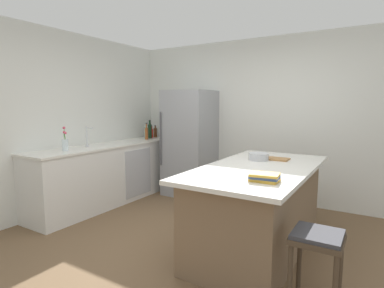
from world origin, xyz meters
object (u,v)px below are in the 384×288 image
refrigerator (190,143)px  sink_faucet (87,136)px  cutting_board (274,159)px  flower_vase (65,143)px  wine_bottle (150,131)px  vinegar_bottle (147,133)px  gin_bottle (146,132)px  cookbook_stack (265,177)px  bar_stool (317,247)px  kitchen_island (258,207)px  hot_sauce_bottle (152,133)px  mixing_bowl (259,157)px  syrup_bottle (155,132)px

refrigerator → sink_faucet: refrigerator is taller
cutting_board → flower_vase: bearing=-159.0°
wine_bottle → vinegar_bottle: size_ratio=1.17×
gin_bottle → cookbook_stack: size_ratio=1.11×
wine_bottle → vinegar_bottle: bearing=-66.7°
gin_bottle → vinegar_bottle: bearing=-48.7°
bar_stool → sink_faucet: bearing=167.7°
kitchen_island → gin_bottle: gin_bottle is taller
hot_sauce_bottle → gin_bottle: 0.18m
flower_vase → wine_bottle: 1.85m
gin_bottle → mixing_bowl: size_ratio=1.26×
kitchen_island → refrigerator: refrigerator is taller
vinegar_bottle → cutting_board: (2.51, -0.68, -0.13)m
refrigerator → cookbook_stack: refrigerator is taller
hot_sauce_bottle → bar_stool: bearing=-33.7°
mixing_bowl → cutting_board: bearing=45.2°
flower_vase → wine_bottle: size_ratio=0.99×
bar_stool → cutting_board: size_ratio=1.83×
cookbook_stack → cutting_board: (-0.25, 1.09, -0.03)m
bar_stool → cookbook_stack: 0.66m
gin_bottle → kitchen_island: bearing=-26.2°
refrigerator → vinegar_bottle: bearing=-163.6°
sink_faucet → mixing_bowl: bearing=8.9°
sink_faucet → gin_bottle: size_ratio=1.04×
sink_faucet → syrup_bottle: (0.00, 1.60, -0.07)m
refrigerator → mixing_bowl: (1.60, -1.04, 0.05)m
kitchen_island → vinegar_bottle: (-2.50, 1.17, 0.59)m
mixing_bowl → cutting_board: size_ratio=0.67×
sink_faucet → cookbook_stack: bearing=-11.1°
refrigerator → flower_vase: size_ratio=5.43×
sink_faucet → refrigerator: bearing=58.4°
hot_sauce_bottle → cookbook_stack: size_ratio=0.86×
bar_stool → cutting_board: bearing=119.5°
hot_sauce_bottle → mixing_bowl: 2.71m
refrigerator → sink_faucet: bearing=-121.6°
vinegar_bottle → cookbook_stack: vinegar_bottle is taller
refrigerator → wine_bottle: 0.87m
sink_faucet → cookbook_stack: 2.93m
flower_vase → wine_bottle: wine_bottle is taller
hot_sauce_bottle → vinegar_bottle: 0.30m
gin_bottle → flower_vase: bearing=-87.8°
flower_vase → vinegar_bottle: flower_vase is taller
sink_faucet → hot_sauce_bottle: (0.00, 1.49, -0.07)m
sink_faucet → vinegar_bottle: bearing=84.7°
cookbook_stack → refrigerator: bearing=134.9°
kitchen_island → refrigerator: size_ratio=1.16×
syrup_bottle → wine_bottle: (0.02, -0.19, 0.05)m
flower_vase → vinegar_bottle: size_ratio=1.15×
mixing_bowl → cutting_board: mixing_bowl is taller
kitchen_island → wine_bottle: bearing=152.1°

